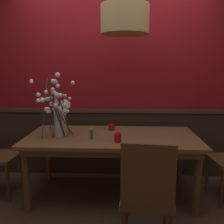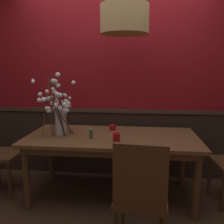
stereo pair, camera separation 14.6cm
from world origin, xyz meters
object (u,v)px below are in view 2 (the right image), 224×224
Objects in this scene: candle_holder_nearer_edge at (113,127)px; pendant_lamp at (125,20)px; candle_holder_nearer_center at (116,137)px; chair_far_side_left at (101,132)px; condiment_bottle at (91,134)px; vase_with_blossoms at (59,113)px; chair_near_side_right at (141,193)px; chair_far_side_right at (134,134)px; dining_table at (112,142)px.

pendant_lamp reaches higher than candle_holder_nearer_edge.
candle_holder_nearer_center is 1.18× the size of candle_holder_nearer_edge.
chair_far_side_left is 1.05× the size of pendant_lamp.
condiment_bottle is at bearing -87.91° from chair_far_side_left.
candle_holder_nearer_edge is (0.58, 0.27, -0.22)m from vase_with_blossoms.
condiment_bottle is at bearing -164.72° from pendant_lamp.
pendant_lamp is (-0.18, 0.84, 1.44)m from chair_near_side_right.
chair_far_side_right is 0.94× the size of chair_near_side_right.
pendant_lamp reaches higher than candle_holder_nearer_center.
vase_with_blossoms reaches higher than candle_holder_nearer_center.
chair_far_side_left is at bearing -176.40° from chair_far_side_right.
candle_holder_nearer_edge is (0.23, -0.62, 0.24)m from chair_far_side_left.
chair_far_side_right is 1.17m from candle_holder_nearer_center.
vase_with_blossoms is 1.23m from pendant_lamp.
chair_near_side_right is 1.02× the size of chair_far_side_left.
chair_far_side_right is 7.56× the size of condiment_bottle.
condiment_bottle reaches higher than dining_table.
chair_far_side_right is 1.16m from condiment_bottle.
vase_with_blossoms is 0.73m from candle_holder_nearer_center.
vase_with_blossoms is (-0.84, -0.91, 0.47)m from chair_far_side_right.
candle_holder_nearer_center is at bearing 110.71° from chair_near_side_right.
vase_with_blossoms reaches higher than chair_far_side_right.
candle_holder_nearer_center is at bearing -79.40° from candle_holder_nearer_edge.
chair_far_side_right is 1.28× the size of vase_with_blossoms.
candle_holder_nearer_center is (0.67, -0.21, -0.20)m from vase_with_blossoms.
condiment_bottle is (-0.53, 0.74, 0.26)m from chair_near_side_right.
chair_far_side_left is 11.50× the size of candle_holder_nearer_edge.
candle_holder_nearer_center reaches higher than dining_table.
candle_holder_nearer_center is at bearing -108.01° from pendant_lamp.
pendant_lamp is (0.39, -0.90, 1.44)m from chair_far_side_left.
chair_far_side_left is at bearing 68.60° from vase_with_blossoms.
vase_with_blossoms is at bearing 178.74° from pendant_lamp.
candle_holder_nearer_center is 0.30m from condiment_bottle.
chair_near_side_right is 11.74× the size of candle_holder_nearer_edge.
chair_near_side_right is (0.07, -1.77, 0.02)m from chair_far_side_right.
candle_holder_nearer_edge reaches higher than dining_table.
chair_near_side_right reaches higher than condiment_bottle.
candle_holder_nearer_edge is 0.69× the size of condiment_bottle.
chair_near_side_right is at bearing -70.36° from dining_table.
pendant_lamp is (-0.11, -0.93, 1.46)m from chair_far_side_right.
chair_near_side_right is 0.95m from condiment_bottle.
candle_holder_nearer_edge is (-0.09, 0.47, -0.01)m from candle_holder_nearer_center.
vase_with_blossoms is at bearing -155.38° from candle_holder_nearer_edge.
chair_near_side_right is at bearing -77.72° from pendant_lamp.
condiment_bottle is at bearing 125.64° from chair_near_side_right.
chair_far_side_left is 1.34× the size of vase_with_blossoms.
pendant_lamp reaches higher than vase_with_blossoms.
candle_holder_nearer_edge is at bearing 118.07° from pendant_lamp.
chair_far_side_right is at bearing 3.60° from chair_far_side_left.
dining_table is 16.01× the size of condiment_bottle.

